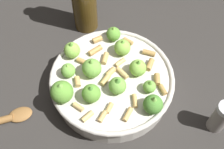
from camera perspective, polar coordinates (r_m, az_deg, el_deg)
name	(u,v)px	position (r m, az deg, el deg)	size (l,w,h in m)	color
ground_plane	(112,89)	(0.65, 0.00, -3.01)	(2.40, 2.40, 0.00)	#2D2B28
cooking_pan	(111,81)	(0.62, -0.23, -1.35)	(0.28, 0.28, 0.11)	beige
pepper_shaker	(221,117)	(0.61, 21.58, -8.19)	(0.04, 0.04, 0.09)	gray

